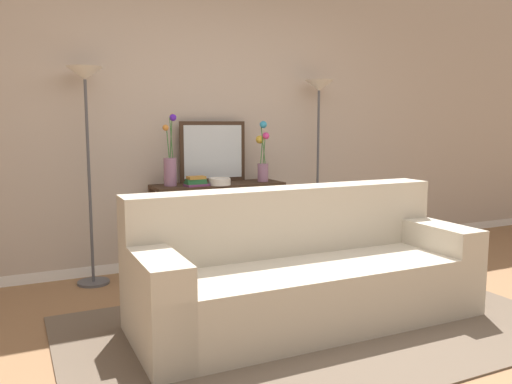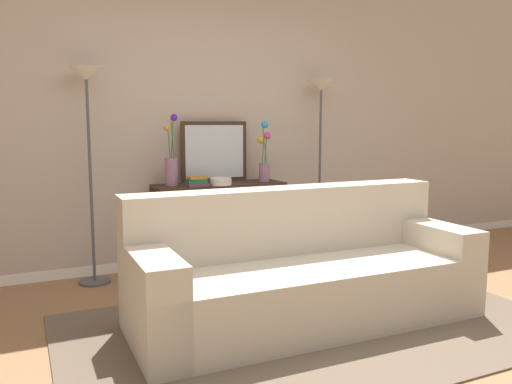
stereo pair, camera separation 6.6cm
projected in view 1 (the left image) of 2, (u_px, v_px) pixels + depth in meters
name	position (u px, v px, depth m)	size (l,w,h in m)	color
ground_plane	(357.00, 362.00, 2.90)	(16.00, 16.00, 0.02)	#936B47
back_wall	(206.00, 107.00, 4.84)	(12.00, 0.15, 2.95)	white
area_rug	(317.00, 327.00, 3.36)	(3.19, 1.87, 0.01)	brown
couch	(304.00, 274.00, 3.46)	(2.32, 0.86, 0.88)	#BCB29E
console_table	(218.00, 210.00, 4.67)	(1.18, 0.38, 0.79)	#382619
floor_lamp_left	(86.00, 115.00, 4.11)	(0.28, 0.28, 1.77)	#4C4C51
floor_lamp_right	(319.00, 119.00, 5.05)	(0.28, 0.28, 1.74)	#4C4C51
wall_mirror	(213.00, 152.00, 4.74)	(0.63, 0.02, 0.56)	#382619
vase_tall_flowers	(170.00, 164.00, 4.43)	(0.12, 0.11, 0.62)	gray
vase_short_flowers	(263.00, 158.00, 4.77)	(0.12, 0.13, 0.56)	gray
fruit_bowl	(220.00, 181.00, 4.51)	(0.19, 0.19, 0.06)	silver
book_stack	(196.00, 182.00, 4.43)	(0.21, 0.14, 0.09)	#6B3360
book_row_under_console	(188.00, 266.00, 4.60)	(0.39, 0.17, 0.12)	#BC3328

